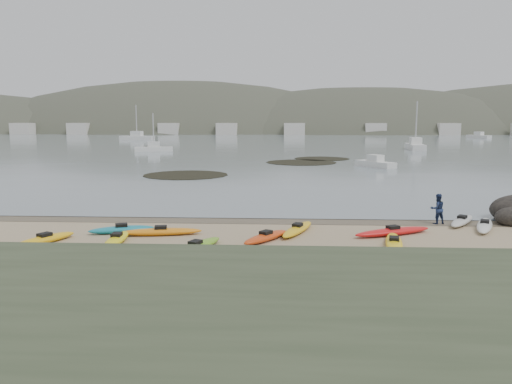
{
  "coord_description": "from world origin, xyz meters",
  "views": [
    {
      "loc": [
        1.38,
        -26.93,
        5.46
      ],
      "look_at": [
        0.0,
        0.0,
        1.5
      ],
      "focal_mm": 35.0,
      "sensor_mm": 36.0,
      "label": 1
    }
  ],
  "objects": [
    {
      "name": "kayaks",
      "position": [
        1.39,
        -4.19,
        0.17
      ],
      "size": [
        22.8,
        9.64,
        0.34
      ],
      "color": "beige",
      "rests_on": "ground"
    },
    {
      "name": "far_town",
      "position": [
        6.0,
        145.0,
        2.0
      ],
      "size": [
        199.0,
        5.0,
        4.0
      ],
      "color": "beige",
      "rests_on": "ground"
    },
    {
      "name": "person_east",
      "position": [
        9.56,
        -0.8,
        0.8
      ],
      "size": [
        0.88,
        0.75,
        1.59
      ],
      "primitive_type": "imported",
      "rotation": [
        0.0,
        0.0,
        3.35
      ],
      "color": "#1B284E",
      "rests_on": "ground"
    },
    {
      "name": "wet_sand",
      "position": [
        0.0,
        -0.3,
        0.0
      ],
      "size": [
        60.0,
        60.0,
        0.0
      ],
      "primitive_type": "plane",
      "color": "brown",
      "rests_on": "ground"
    },
    {
      "name": "water",
      "position": [
        0.0,
        300.0,
        0.01
      ],
      "size": [
        1200.0,
        1200.0,
        0.0
      ],
      "primitive_type": "plane",
      "color": "slate",
      "rests_on": "ground"
    },
    {
      "name": "far_hills",
      "position": [
        39.38,
        193.97,
        -15.93
      ],
      "size": [
        550.0,
        135.0,
        80.0
      ],
      "color": "#384235",
      "rests_on": "ground"
    },
    {
      "name": "moored_boats",
      "position": [
        3.58,
        82.2,
        0.54
      ],
      "size": [
        100.27,
        93.89,
        1.23
      ],
      "color": "silver",
      "rests_on": "ground"
    },
    {
      "name": "kelp_mats",
      "position": [
        0.73,
        32.37,
        0.03
      ],
      "size": [
        22.72,
        28.67,
        0.04
      ],
      "color": "black",
      "rests_on": "water"
    },
    {
      "name": "ground",
      "position": [
        0.0,
        0.0,
        0.0
      ],
      "size": [
        600.0,
        600.0,
        0.0
      ],
      "primitive_type": "plane",
      "color": "tan",
      "rests_on": "ground"
    },
    {
      "name": "bluff",
      "position": [
        0.0,
        -17.5,
        1.0
      ],
      "size": [
        60.0,
        8.0,
        2.0
      ],
      "primitive_type": "cube",
      "color": "#475138",
      "rests_on": "ground"
    }
  ]
}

